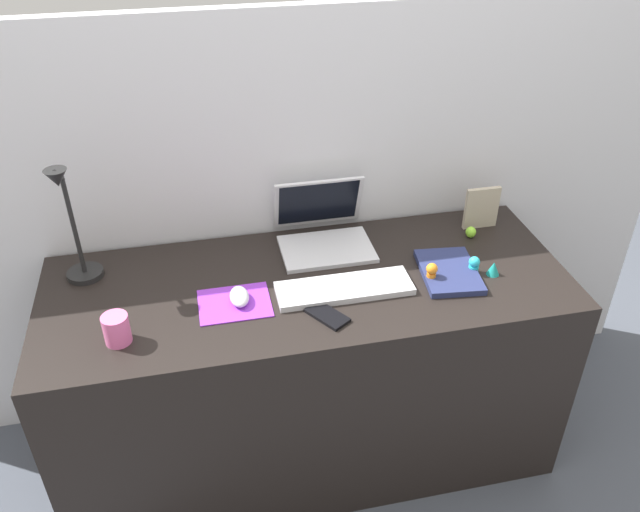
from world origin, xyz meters
name	(u,v)px	position (x,y,z in m)	size (l,w,h in m)	color
ground_plane	(310,443)	(0.00, 0.00, 0.00)	(6.00, 6.00, 0.00)	#474C56
back_wall	(288,224)	(0.00, 0.35, 0.74)	(2.82, 0.05, 1.48)	silver
desk	(309,370)	(0.00, 0.00, 0.37)	(1.62, 0.63, 0.74)	black
laptop	(323,228)	(0.09, 0.22, 0.79)	(0.30, 0.28, 0.21)	silver
keyboard	(344,288)	(0.10, -0.07, 0.75)	(0.41, 0.13, 0.02)	silver
mousepad	(235,303)	(-0.23, -0.06, 0.74)	(0.21, 0.17, 0.00)	purple
mouse	(239,297)	(-0.22, -0.06, 0.76)	(0.06, 0.10, 0.03)	silver
cell_phone	(327,315)	(0.02, -0.18, 0.74)	(0.06, 0.13, 0.01)	black
desk_lamp	(72,228)	(-0.67, 0.15, 0.93)	(0.11, 0.15, 0.40)	black
notebook_pad	(449,272)	(0.44, -0.05, 0.75)	(0.17, 0.24, 0.02)	navy
picture_frame	(481,208)	(0.65, 0.19, 0.81)	(0.12, 0.02, 0.15)	#B2A58C
coffee_mug	(117,329)	(-0.56, -0.16, 0.78)	(0.07, 0.07, 0.09)	pink
toy_figurine_lime	(471,232)	(0.59, 0.14, 0.76)	(0.04, 0.04, 0.04)	#8CDB33
toy_figurine_teal	(493,268)	(0.57, -0.08, 0.76)	(0.04, 0.04, 0.04)	teal
toy_figurine_cyan	(474,265)	(0.52, -0.06, 0.77)	(0.03, 0.03, 0.06)	#28B7CC
toy_figurine_orange	(432,272)	(0.37, -0.08, 0.78)	(0.04, 0.04, 0.07)	orange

